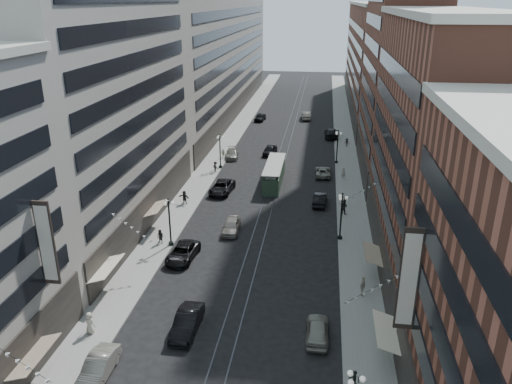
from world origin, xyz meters
The scene contains 37 objects.
ground centered at (0.00, 60.00, 0.00)m, with size 220.00×220.00×0.00m, color black.
sidewalk_west centered at (-11.00, 70.00, 0.07)m, with size 4.00×180.00×0.15m, color gray.
sidewalk_east centered at (11.00, 70.00, 0.07)m, with size 4.00×180.00×0.15m, color gray.
rail_west centered at (-0.70, 70.00, 0.01)m, with size 0.12×180.00×0.02m, color #2D2D33.
rail_east centered at (0.70, 70.00, 0.01)m, with size 0.12×180.00×0.02m, color #2D2D33.
building_west_mid centered at (-17.00, 33.00, 14.00)m, with size 8.00×36.00×28.00m, color gray.
building_west_far centered at (-17.00, 96.00, 13.00)m, with size 8.00×90.00×26.00m, color gray.
building_east_mid centered at (17.00, 28.00, 12.00)m, with size 8.00×30.00×24.00m, color brown.
building_east_tower centered at (17.00, 56.00, 21.00)m, with size 8.00×26.00×42.00m, color brown.
building_east_far centered at (17.00, 105.00, 12.00)m, with size 8.00×72.00×24.00m, color brown.
lamppost_sw_far centered at (-9.20, 28.00, 3.10)m, with size 1.03×1.14×5.52m.
lamppost_sw_mid centered at (-9.20, 55.00, 3.10)m, with size 1.03×1.14×5.52m.
lamppost_se_far centered at (9.20, 32.00, 3.10)m, with size 1.03×1.14×5.52m.
lamppost_se_mid centered at (9.20, 60.00, 3.10)m, with size 1.03×1.14×5.52m.
streetcar centered at (0.00, 49.30, 1.41)m, with size 2.44×11.02×3.05m.
car_1 centered at (-8.40, 7.60, 0.79)m, with size 1.68×4.81×1.58m, color slate.
car_2 centered at (-7.10, 25.26, 0.75)m, with size 2.47×5.36×1.49m, color black.
car_4 centered at (7.07, 14.12, 0.77)m, with size 1.82×4.52×1.54m, color gray.
car_5 centered at (-3.48, 13.59, 0.85)m, with size 1.79×5.13×1.69m, color black.
pedestrian_1 centered at (-11.12, 12.13, 1.09)m, with size 0.92×0.50×1.88m, color #BBB29B.
pedestrian_2 centered at (-10.43, 28.14, 0.97)m, with size 0.79×0.43×1.63m, color black.
pedestrian_4 centered at (11.01, 20.67, 1.12)m, with size 1.13×0.51×1.93m, color #BAAF9A.
car_7 centered at (-6.84, 44.55, 0.81)m, with size 2.68×5.81×1.62m, color black.
car_8 centered at (-8.40, 60.82, 0.72)m, with size 2.03×4.98×1.45m, color slate.
car_9 centered at (-7.15, 88.88, 0.81)m, with size 1.92×4.76×1.62m, color black.
car_10 centered at (6.80, 42.08, 0.77)m, with size 1.62×4.65×1.53m, color black.
car_11 centered at (7.06, 53.59, 0.69)m, with size 2.29×4.98×1.38m, color gray.
car_12 centered at (8.40, 76.56, 0.89)m, with size 2.49×6.12×1.78m, color black.
car_13 centered at (-2.20, 63.64, 0.81)m, with size 1.92×4.77×1.62m, color black.
car_14 centered at (2.86, 91.64, 0.86)m, with size 1.82×5.22×1.72m, color slate.
pedestrian_5 centered at (-10.87, 39.65, 1.04)m, with size 1.65×0.47×1.78m, color black.
pedestrian_6 centered at (-9.76, 60.12, 0.92)m, with size 0.91×0.41×1.55m, color #AFAA91.
pedestrian_7 centered at (9.83, 39.17, 1.09)m, with size 0.92×0.50×1.88m, color black.
pedestrian_8 centered at (10.11, 52.51, 1.01)m, with size 0.63×0.41×1.72m, color #A79D8B.
pedestrian_9 centered at (11.18, 69.94, 0.91)m, with size 0.99×0.41×1.53m, color black.
car_extra_0 centered at (-3.26, 32.33, 0.79)m, with size 1.86×4.62×1.57m, color gray.
pedestrian_extra_0 centered at (-9.54, 52.80, 0.98)m, with size 1.07×0.44×1.66m, color black.
Camera 1 is at (6.67, -19.25, 25.45)m, focal length 35.00 mm.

